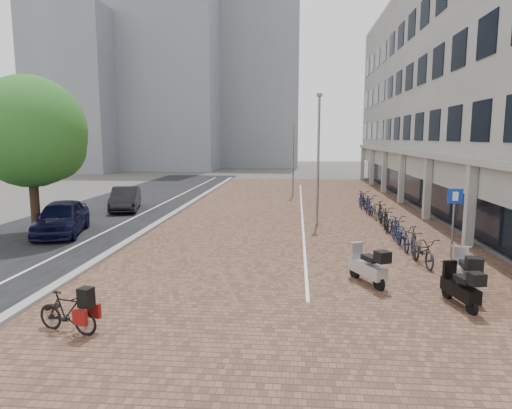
% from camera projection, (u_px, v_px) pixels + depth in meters
% --- Properties ---
extents(ground, '(140.00, 140.00, 0.00)m').
position_uv_depth(ground, '(240.00, 269.00, 15.13)').
color(ground, '#474442').
rests_on(ground, ground).
extents(plaza_brick, '(14.50, 42.00, 0.04)m').
position_uv_depth(plaza_brick, '(299.00, 212.00, 26.77)').
color(plaza_brick, brown).
rests_on(plaza_brick, ground).
extents(street_asphalt, '(8.00, 50.00, 0.03)m').
position_uv_depth(street_asphalt, '(119.00, 209.00, 27.75)').
color(street_asphalt, black).
rests_on(street_asphalt, ground).
extents(curb, '(0.35, 42.00, 0.14)m').
position_uv_depth(curb, '(181.00, 209.00, 27.39)').
color(curb, gray).
rests_on(curb, ground).
extents(lane_line, '(0.12, 44.00, 0.00)m').
position_uv_depth(lane_line, '(151.00, 209.00, 27.57)').
color(lane_line, white).
rests_on(lane_line, street_asphalt).
extents(parking_line, '(0.10, 30.00, 0.00)m').
position_uv_depth(parking_line, '(302.00, 211.00, 26.75)').
color(parking_line, white).
rests_on(parking_line, plaza_brick).
extents(office_building, '(8.40, 40.00, 15.00)m').
position_uv_depth(office_building, '(474.00, 72.00, 28.50)').
color(office_building, '#A4A49F').
rests_on(office_building, ground).
extents(bg_towers, '(33.00, 23.00, 32.00)m').
position_uv_depth(bg_towers, '(181.00, 68.00, 62.55)').
color(bg_towers, gray).
rests_on(bg_towers, ground).
extents(car_navy, '(2.99, 4.94, 1.57)m').
position_uv_depth(car_navy, '(62.00, 217.00, 20.41)').
color(car_navy, black).
rests_on(car_navy, ground).
extents(car_dark, '(2.55, 4.54, 1.42)m').
position_uv_depth(car_dark, '(125.00, 199.00, 27.16)').
color(car_dark, black).
rests_on(car_dark, ground).
extents(hero_bike, '(1.65, 0.85, 1.12)m').
position_uv_depth(hero_bike, '(67.00, 312.00, 10.11)').
color(hero_bike, black).
rests_on(hero_bike, ground).
extents(shoes, '(0.41, 0.35, 0.09)m').
position_uv_depth(shoes, '(53.00, 308.00, 11.54)').
color(shoes, black).
rests_on(shoes, ground).
extents(scooter_front, '(1.25, 1.81, 1.20)m').
position_uv_depth(scooter_front, '(367.00, 265.00, 13.44)').
color(scooter_front, '#B4B4B9').
rests_on(scooter_front, ground).
extents(scooter_mid, '(0.82, 1.69, 1.12)m').
position_uv_depth(scooter_mid, '(460.00, 286.00, 11.67)').
color(scooter_mid, black).
rests_on(scooter_mid, ground).
extents(scooter_back, '(0.77, 1.88, 1.26)m').
position_uv_depth(scooter_back, '(466.00, 272.00, 12.63)').
color(scooter_back, '#A7A7AC').
rests_on(scooter_back, ground).
extents(parking_sign, '(0.54, 0.09, 2.57)m').
position_uv_depth(parking_sign, '(454.00, 212.00, 16.15)').
color(parking_sign, slate).
rests_on(parking_sign, ground).
extents(lamp_near, '(0.12, 0.12, 6.41)m').
position_uv_depth(lamp_near, '(318.00, 161.00, 22.21)').
color(lamp_near, slate).
rests_on(lamp_near, ground).
extents(lamp_far, '(0.12, 0.12, 5.33)m').
position_uv_depth(lamp_far, '(293.00, 161.00, 32.96)').
color(lamp_far, slate).
rests_on(lamp_far, ground).
extents(street_tree, '(4.84, 4.84, 7.04)m').
position_uv_depth(street_tree, '(34.00, 135.00, 19.67)').
color(street_tree, '#382619').
rests_on(street_tree, ground).
extents(bike_row, '(1.09, 15.81, 1.05)m').
position_uv_depth(bike_row, '(382.00, 216.00, 22.29)').
color(bike_row, black).
rests_on(bike_row, ground).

